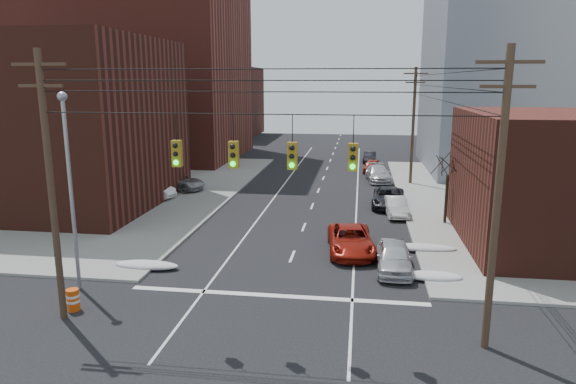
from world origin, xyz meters
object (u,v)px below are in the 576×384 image
(parked_car_d, at_px, (378,174))
(construction_barrel, at_px, (73,300))
(lot_car_c, at_px, (98,188))
(lot_car_b, at_px, (177,182))
(parked_car_e, at_px, (372,166))
(lot_car_d, at_px, (118,182))
(parked_car_a, at_px, (394,257))
(parked_car_c, at_px, (388,198))
(parked_car_b, at_px, (396,207))
(lot_car_a, at_px, (149,189))
(parked_car_f, at_px, (370,157))
(red_pickup, at_px, (351,240))

(parked_car_d, relative_size, construction_barrel, 5.49)
(lot_car_c, bearing_deg, lot_car_b, -41.82)
(parked_car_e, xyz_separation_m, lot_car_d, (-22.58, -13.71, 0.24))
(parked_car_a, height_order, construction_barrel, parked_car_a)
(parked_car_c, relative_size, lot_car_c, 1.11)
(lot_car_b, bearing_deg, parked_car_c, -88.01)
(parked_car_d, height_order, parked_car_e, parked_car_d)
(parked_car_b, distance_m, parked_car_d, 13.19)
(lot_car_a, xyz_separation_m, lot_car_b, (1.16, 3.45, -0.02))
(parked_car_a, height_order, lot_car_c, lot_car_c)
(parked_car_c, height_order, construction_barrel, parked_car_c)
(parked_car_a, relative_size, parked_car_b, 1.09)
(parked_car_f, height_order, lot_car_c, lot_car_c)
(lot_car_c, bearing_deg, parked_car_c, -70.71)
(parked_car_c, xyz_separation_m, construction_barrel, (-14.47, -20.94, -0.24))
(parked_car_c, bearing_deg, lot_car_c, -175.78)
(lot_car_c, bearing_deg, construction_barrel, -135.64)
(parked_car_f, bearing_deg, lot_car_a, -124.34)
(lot_car_d, bearing_deg, parked_car_b, -118.56)
(parked_car_f, relative_size, lot_car_a, 0.88)
(parked_car_c, distance_m, lot_car_a, 19.69)
(parked_car_f, distance_m, lot_car_a, 29.49)
(parked_car_f, bearing_deg, parked_car_e, -83.92)
(parked_car_a, relative_size, lot_car_a, 1.01)
(lot_car_a, height_order, lot_car_c, lot_car_a)
(parked_car_d, bearing_deg, parked_car_a, -96.37)
(parked_car_d, relative_size, parked_car_e, 1.32)
(lot_car_b, bearing_deg, lot_car_d, 114.79)
(parked_car_a, bearing_deg, construction_barrel, -153.76)
(parked_car_e, relative_size, construction_barrel, 4.16)
(lot_car_a, bearing_deg, lot_car_b, -7.48)
(parked_car_c, relative_size, parked_car_e, 1.32)
(red_pickup, distance_m, lot_car_a, 20.34)
(parked_car_c, relative_size, lot_car_d, 1.17)
(lot_car_b, xyz_separation_m, lot_car_c, (-5.85, -3.28, -0.02))
(red_pickup, distance_m, construction_barrel, 15.07)
(parked_car_a, relative_size, lot_car_b, 0.87)
(red_pickup, bearing_deg, lot_car_a, 140.80)
(parked_car_a, distance_m, parked_car_c, 14.18)
(parked_car_d, distance_m, lot_car_c, 26.15)
(lot_car_b, height_order, construction_barrel, lot_car_b)
(parked_car_e, bearing_deg, parked_car_a, -80.97)
(red_pickup, height_order, lot_car_c, lot_car_c)
(parked_car_b, relative_size, parked_car_c, 0.78)
(parked_car_e, bearing_deg, parked_car_c, -78.52)
(parked_car_e, distance_m, lot_car_d, 26.41)
(parked_car_c, bearing_deg, lot_car_b, 174.28)
(parked_car_a, height_order, parked_car_e, parked_car_a)
(parked_car_c, height_order, parked_car_d, parked_car_d)
(parked_car_a, height_order, lot_car_b, lot_car_b)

